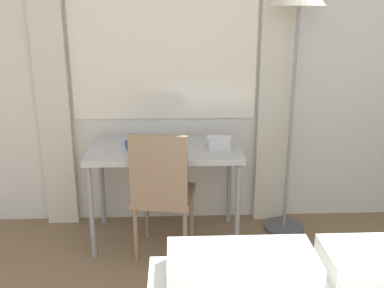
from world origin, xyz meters
The scene contains 6 objects.
wall_back_with_window centered at (-0.03, 3.27, 1.35)m, with size 5.27×0.13×2.70m.
desk centered at (-0.27, 2.90, 0.66)m, with size 1.09×0.58×0.72m.
desk_chair centered at (-0.28, 2.65, 0.51)m, with size 0.46×0.46×0.92m.
standing_lamp centered at (0.66, 2.99, 1.70)m, with size 0.40×0.40×1.96m.
telephone centered at (0.12, 2.87, 0.76)m, with size 0.17×0.13×0.09m.
book centered at (-0.40, 2.94, 0.74)m, with size 0.32×0.26×0.02m.
Camera 1 is at (-0.20, -0.16, 1.72)m, focal length 42.00 mm.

